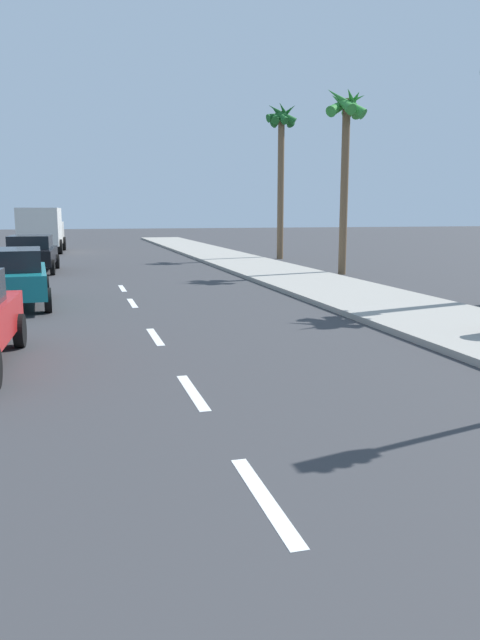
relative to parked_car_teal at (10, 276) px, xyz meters
The scene contains 12 objects.
ground_plane 3.35m from the parked_car_teal, ahead, with size 160.00×160.00×0.00m, color #38383A.
sidewalk_strip 10.06m from the parked_car_teal, 10.34° to the left, with size 3.60×80.00×0.14m, color #9E998E.
lane_stripe_2 13.13m from the parked_car_teal, 75.69° to the right, with size 0.16×1.80×0.01m, color white.
lane_stripe_3 9.87m from the parked_car_teal, 70.77° to the right, with size 0.16×1.80×0.01m, color white.
lane_stripe_4 6.19m from the parked_car_teal, 58.16° to the right, with size 0.16×1.80×0.01m, color white.
lane_stripe_5 3.36m from the parked_car_teal, ahead, with size 0.16×1.80×0.01m, color white.
lane_stripe_6 4.62m from the parked_car_teal, 44.56° to the left, with size 0.16×1.80×0.01m, color white.
parked_car_teal is the anchor object (origin of this frame).
parked_car_black 9.95m from the parked_car_teal, 90.14° to the left, with size 2.20×4.53×1.57m.
delivery_truck 23.43m from the parked_car_teal, 90.44° to the left, with size 2.89×6.34×2.80m.
palm_tree_far 14.50m from the parked_car_teal, 24.29° to the left, with size 1.89×1.80×7.57m.
palm_tree_distant 19.91m from the parked_car_teal, 48.36° to the left, with size 1.74×1.78×8.35m.
Camera 1 is at (-1.56, 2.64, 2.54)m, focal length 34.21 mm.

